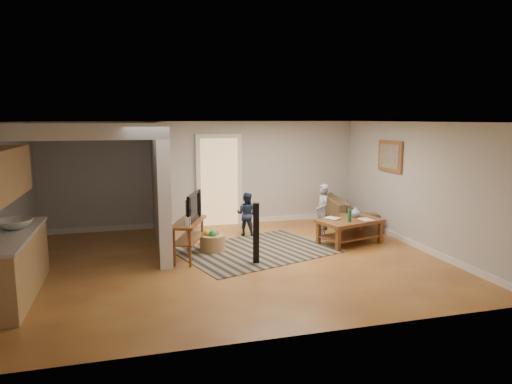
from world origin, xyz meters
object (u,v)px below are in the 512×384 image
at_px(speaker_left, 256,233).
at_px(child, 322,238).
at_px(sofa, 346,224).
at_px(coffee_table, 350,225).
at_px(tv_console, 189,224).
at_px(toy_basket, 213,242).
at_px(toddler, 247,235).
at_px(speaker_right, 168,214).

xyz_separation_m(speaker_left, child, (1.82, 1.27, -0.55)).
relative_size(sofa, speaker_left, 2.08).
distance_m(sofa, coffee_table, 1.80).
relative_size(tv_console, toy_basket, 2.42).
height_order(child, toddler, child).
xyz_separation_m(coffee_table, toy_basket, (-2.85, 0.18, -0.21)).
distance_m(sofa, child, 1.57).
height_order(coffee_table, toy_basket, coffee_table).
relative_size(speaker_right, toy_basket, 1.96).
relative_size(toy_basket, toddler, 0.52).
distance_m(speaker_right, toy_basket, 1.63).
relative_size(speaker_right, toddler, 1.01).
bearing_deg(speaker_left, child, 51.45).
bearing_deg(tv_console, toy_basket, 57.86).
height_order(sofa, tv_console, tv_console).
bearing_deg(toy_basket, child, 7.41).
bearing_deg(speaker_left, toy_basket, 139.63).
bearing_deg(tv_console, speaker_left, -6.88).
relative_size(coffee_table, toddler, 1.51).
bearing_deg(speaker_right, sofa, 6.76).
relative_size(speaker_left, toy_basket, 2.21).
distance_m(sofa, toddler, 2.65).
bearing_deg(speaker_right, toy_basket, -55.61).
distance_m(sofa, speaker_right, 4.33).
bearing_deg(coffee_table, speaker_left, -160.88).
bearing_deg(toddler, toy_basket, 80.19).
distance_m(sofa, speaker_left, 3.82).
relative_size(speaker_left, child, 0.93).
xyz_separation_m(sofa, speaker_right, (-4.30, -0.02, 0.49)).
distance_m(sofa, tv_console, 4.47).
xyz_separation_m(coffee_table, child, (-0.41, 0.50, -0.40)).
bearing_deg(speaker_left, toddler, 97.36).
bearing_deg(speaker_right, coffee_table, -17.41).
relative_size(coffee_table, speaker_right, 1.49).
height_order(tv_console, toddler, tv_console).
distance_m(tv_console, toddler, 2.08).
xyz_separation_m(speaker_left, toddler, (0.31, 1.96, -0.55)).
relative_size(coffee_table, tv_console, 1.20).
bearing_deg(sofa, speaker_left, 138.71).
relative_size(sofa, toy_basket, 4.60).
height_order(sofa, speaker_right, speaker_right).
xyz_separation_m(sofa, coffee_table, (-0.71, -1.61, 0.40)).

